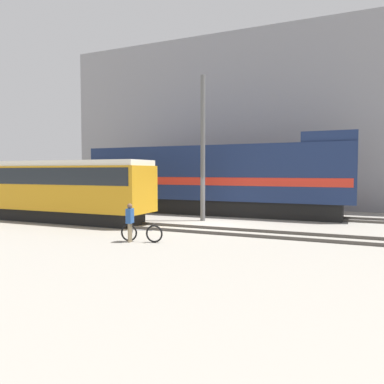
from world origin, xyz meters
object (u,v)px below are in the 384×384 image
streetcar (66,187)px  freight_locomotive (215,178)px  bicycle (142,233)px  utility_pole_left (203,149)px  person (130,219)px

streetcar → freight_locomotive: bearing=47.5°
bicycle → utility_pole_left: bearing=91.4°
bicycle → person: (-0.41, -0.22, 0.58)m
freight_locomotive → person: size_ratio=11.28×
streetcar → utility_pole_left: 8.06m
person → streetcar: bearing=150.7°
person → utility_pole_left: (0.23, 7.24, 3.21)m
utility_pole_left → streetcar: bearing=-153.3°
freight_locomotive → utility_pole_left: (0.55, -3.49, 1.77)m
freight_locomotive → streetcar: 9.46m
person → utility_pole_left: utility_pole_left is taller
freight_locomotive → person: bearing=-88.3°
freight_locomotive → utility_pole_left: 3.95m
bicycle → freight_locomotive: bearing=94.0°
streetcar → bicycle: bearing=-26.5°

